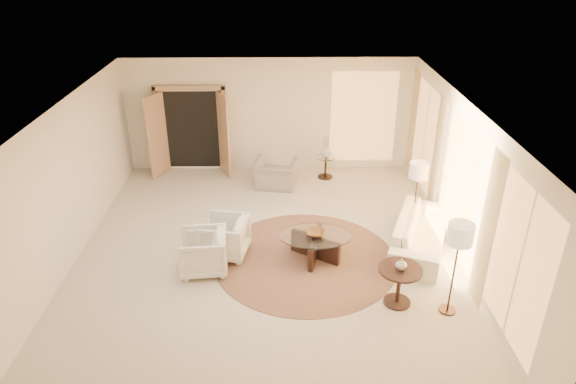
{
  "coord_description": "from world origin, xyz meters",
  "views": [
    {
      "loc": [
        0.27,
        -8.05,
        5.33
      ],
      "look_at": [
        0.4,
        0.4,
        1.1
      ],
      "focal_mm": 32.0,
      "sensor_mm": 36.0,
      "label": 1
    }
  ],
  "objects_px": {
    "floor_lamp_near": "(418,174)",
    "end_vase": "(401,264)",
    "sofa": "(421,233)",
    "coffee_table": "(315,244)",
    "side_table": "(326,165)",
    "floor_lamp_far": "(460,238)",
    "end_table": "(399,280)",
    "bowl": "(316,233)",
    "armchair_right": "(203,250)",
    "accent_chair": "(276,170)",
    "armchair_left": "(225,235)",
    "side_vase": "(326,151)"
  },
  "relations": [
    {
      "from": "floor_lamp_near",
      "to": "end_vase",
      "type": "bearing_deg",
      "value": -108.59
    },
    {
      "from": "sofa",
      "to": "coffee_table",
      "type": "bearing_deg",
      "value": 120.17
    },
    {
      "from": "side_table",
      "to": "floor_lamp_far",
      "type": "bearing_deg",
      "value": -73.07
    },
    {
      "from": "end_table",
      "to": "bowl",
      "type": "distance_m",
      "value": 1.82
    },
    {
      "from": "armchair_right",
      "to": "accent_chair",
      "type": "bearing_deg",
      "value": 154.56
    },
    {
      "from": "sofa",
      "to": "floor_lamp_near",
      "type": "distance_m",
      "value": 1.13
    },
    {
      "from": "armchair_right",
      "to": "coffee_table",
      "type": "height_order",
      "value": "armchair_right"
    },
    {
      "from": "armchair_left",
      "to": "side_table",
      "type": "bearing_deg",
      "value": 158.23
    },
    {
      "from": "end_table",
      "to": "end_vase",
      "type": "distance_m",
      "value": 0.3
    },
    {
      "from": "floor_lamp_far",
      "to": "end_vase",
      "type": "relative_size",
      "value": 8.45
    },
    {
      "from": "coffee_table",
      "to": "end_table",
      "type": "distance_m",
      "value": 1.82
    },
    {
      "from": "sofa",
      "to": "end_vase",
      "type": "bearing_deg",
      "value": 176.26
    },
    {
      "from": "armchair_left",
      "to": "floor_lamp_near",
      "type": "height_order",
      "value": "floor_lamp_near"
    },
    {
      "from": "bowl",
      "to": "end_vase",
      "type": "relative_size",
      "value": 1.78
    },
    {
      "from": "end_vase",
      "to": "sofa",
      "type": "bearing_deg",
      "value": 65.07
    },
    {
      "from": "accent_chair",
      "to": "side_table",
      "type": "relative_size",
      "value": 1.77
    },
    {
      "from": "coffee_table",
      "to": "end_vase",
      "type": "bearing_deg",
      "value": -46.53
    },
    {
      "from": "accent_chair",
      "to": "bowl",
      "type": "height_order",
      "value": "accent_chair"
    },
    {
      "from": "sofa",
      "to": "accent_chair",
      "type": "height_order",
      "value": "accent_chair"
    },
    {
      "from": "accent_chair",
      "to": "coffee_table",
      "type": "distance_m",
      "value": 3.11
    },
    {
      "from": "armchair_left",
      "to": "side_vase",
      "type": "distance_m",
      "value": 4.0
    },
    {
      "from": "end_table",
      "to": "side_vase",
      "type": "distance_m",
      "value": 4.91
    },
    {
      "from": "armchair_right",
      "to": "floor_lamp_far",
      "type": "relative_size",
      "value": 0.52
    },
    {
      "from": "end_table",
      "to": "sofa",
      "type": "bearing_deg",
      "value": 65.07
    },
    {
      "from": "sofa",
      "to": "side_table",
      "type": "height_order",
      "value": "sofa"
    },
    {
      "from": "accent_chair",
      "to": "sofa",
      "type": "bearing_deg",
      "value": 144.43
    },
    {
      "from": "armchair_left",
      "to": "floor_lamp_far",
      "type": "relative_size",
      "value": 0.51
    },
    {
      "from": "end_vase",
      "to": "side_vase",
      "type": "xyz_separation_m",
      "value": [
        -0.78,
        4.84,
        -0.06
      ]
    },
    {
      "from": "armchair_right",
      "to": "bowl",
      "type": "distance_m",
      "value": 2.02
    },
    {
      "from": "end_table",
      "to": "armchair_left",
      "type": "bearing_deg",
      "value": 153.27
    },
    {
      "from": "side_vase",
      "to": "sofa",
      "type": "bearing_deg",
      "value": -64.36
    },
    {
      "from": "accent_chair",
      "to": "side_table",
      "type": "height_order",
      "value": "accent_chair"
    },
    {
      "from": "armchair_left",
      "to": "accent_chair",
      "type": "height_order",
      "value": "accent_chair"
    },
    {
      "from": "floor_lamp_near",
      "to": "floor_lamp_far",
      "type": "distance_m",
      "value": 2.48
    },
    {
      "from": "armchair_right",
      "to": "floor_lamp_near",
      "type": "height_order",
      "value": "floor_lamp_near"
    },
    {
      "from": "armchair_left",
      "to": "armchair_right",
      "type": "xyz_separation_m",
      "value": [
        -0.33,
        -0.5,
        0.0
      ]
    },
    {
      "from": "armchair_right",
      "to": "accent_chair",
      "type": "xyz_separation_m",
      "value": [
        1.26,
        3.38,
        0.02
      ]
    },
    {
      "from": "side_table",
      "to": "side_vase",
      "type": "height_order",
      "value": "side_vase"
    },
    {
      "from": "armchair_left",
      "to": "armchair_right",
      "type": "relative_size",
      "value": 0.99
    },
    {
      "from": "side_vase",
      "to": "armchair_left",
      "type": "bearing_deg",
      "value": -122.28
    },
    {
      "from": "accent_chair",
      "to": "side_vase",
      "type": "height_order",
      "value": "accent_chair"
    },
    {
      "from": "sofa",
      "to": "accent_chair",
      "type": "bearing_deg",
      "value": 66.6
    },
    {
      "from": "sofa",
      "to": "floor_lamp_near",
      "type": "relative_size",
      "value": 1.51
    },
    {
      "from": "floor_lamp_far",
      "to": "sofa",
      "type": "bearing_deg",
      "value": 90.0
    },
    {
      "from": "accent_chair",
      "to": "armchair_left",
      "type": "bearing_deg",
      "value": 81.16
    },
    {
      "from": "end_table",
      "to": "floor_lamp_far",
      "type": "xyz_separation_m",
      "value": [
        0.76,
        -0.21,
        0.9
      ]
    },
    {
      "from": "sofa",
      "to": "armchair_right",
      "type": "distance_m",
      "value": 4.06
    },
    {
      "from": "armchair_left",
      "to": "floor_lamp_far",
      "type": "distance_m",
      "value": 4.14
    },
    {
      "from": "sofa",
      "to": "side_table",
      "type": "xyz_separation_m",
      "value": [
        -1.54,
        3.2,
        0.01
      ]
    },
    {
      "from": "coffee_table",
      "to": "side_vase",
      "type": "bearing_deg",
      "value": 82.36
    }
  ]
}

